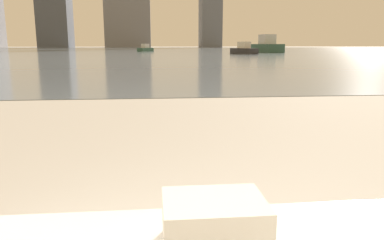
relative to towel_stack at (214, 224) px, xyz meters
The scene contains 5 objects.
towel_stack is the anchor object (origin of this frame).
harbor_water 61.18m from the towel_stack, 89.95° to the left, with size 180.00×110.00×0.01m.
harbor_boat_0 38.61m from the towel_stack, 76.43° to the left, with size 2.39×3.49×1.24m.
harbor_boat_1 51.99m from the towel_stack, 91.45° to the left, with size 2.27×2.86×1.04m.
harbor_boat_2 46.25m from the towel_stack, 73.04° to the left, with size 2.63×5.89×2.13m.
Camera 1 is at (-0.18, 0.04, 1.00)m, focal length 35.00 mm.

